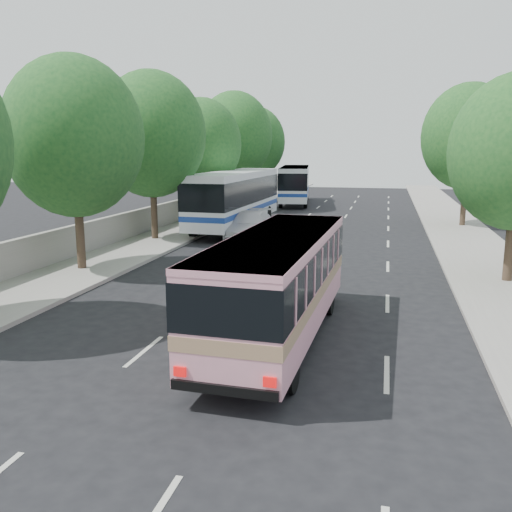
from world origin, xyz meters
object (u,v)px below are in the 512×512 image
(pink_bus, at_px, (279,276))
(white_pickup, at_px, (250,226))
(tour_coach_front, at_px, (235,195))
(pink_taxi, at_px, (258,277))
(tour_coach_rear, at_px, (295,181))

(pink_bus, xyz_separation_m, white_pickup, (-4.87, 16.10, -1.01))
(pink_bus, bearing_deg, tour_coach_front, 110.88)
(white_pickup, bearing_deg, pink_taxi, -77.74)
(pink_bus, relative_size, pink_taxi, 2.34)
(pink_bus, relative_size, white_pickup, 1.67)
(pink_bus, relative_size, tour_coach_front, 0.74)
(tour_coach_front, bearing_deg, pink_taxi, -69.82)
(white_pickup, bearing_deg, tour_coach_rear, 89.26)
(pink_bus, bearing_deg, white_pickup, 108.83)
(tour_coach_front, bearing_deg, tour_coach_rear, 88.28)
(pink_taxi, bearing_deg, tour_coach_rear, 92.82)
(pink_bus, distance_m, pink_taxi, 4.75)
(white_pickup, bearing_deg, tour_coach_front, 113.68)
(pink_bus, bearing_deg, tour_coach_rear, 100.89)
(pink_taxi, height_order, tour_coach_rear, tour_coach_rear)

